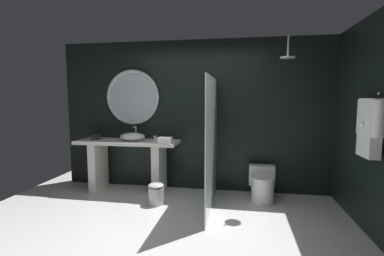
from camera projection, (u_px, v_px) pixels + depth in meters
ground_plane at (167, 240)px, 3.15m from camera, size 5.76×5.76×0.00m
back_wall_panel at (194, 116)px, 4.87m from camera, size 4.80×0.10×2.60m
side_wall_right at (370, 124)px, 3.35m from camera, size 0.10×2.47×2.60m
vanity_counter at (128, 159)px, 4.79m from camera, size 1.75×0.57×0.89m
vessel_sink at (132, 137)px, 4.74m from camera, size 0.43×0.35×0.24m
tumbler_cup at (155, 138)px, 4.71m from camera, size 0.06×0.06×0.09m
tissue_box at (96, 137)px, 4.88m from camera, size 0.12×0.12×0.09m
round_wall_mirror at (133, 97)px, 4.93m from camera, size 0.98×0.06×0.98m
shower_glass_panel at (212, 143)px, 4.03m from camera, size 0.02×1.54×1.91m
rain_shower_head at (288, 56)px, 3.93m from camera, size 0.21×0.21×0.33m
hanging_bathrobe at (370, 125)px, 3.05m from camera, size 0.20×0.51×0.72m
toilet at (262, 184)px, 4.36m from camera, size 0.41×0.54×0.52m
waste_bin at (156, 193)px, 4.21m from camera, size 0.24×0.24×0.33m
folded_hand_towel at (165, 140)px, 4.44m from camera, size 0.22×0.16×0.10m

